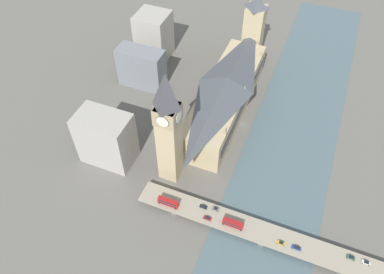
% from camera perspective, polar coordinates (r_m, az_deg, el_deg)
% --- Properties ---
extents(ground_plane, '(600.00, 600.00, 0.00)m').
position_cam_1_polar(ground_plane, '(257.93, 7.84, 1.88)').
color(ground_plane, '#605E56').
extents(river_water, '(55.25, 360.00, 0.30)m').
position_cam_1_polar(river_water, '(255.71, 15.04, -0.19)').
color(river_water, '#4C6066').
rests_on(river_water, ground_plane).
extents(parliament_hall, '(27.63, 107.20, 30.50)m').
position_cam_1_polar(parliament_hall, '(255.74, 5.14, 6.44)').
color(parliament_hall, tan).
rests_on(parliament_hall, ground_plane).
extents(clock_tower, '(12.68, 12.68, 76.77)m').
position_cam_1_polar(clock_tower, '(198.73, -3.61, 1.45)').
color(clock_tower, tan).
rests_on(clock_tower, ground_plane).
extents(victoria_tower, '(14.20, 14.20, 56.18)m').
position_cam_1_polar(victoria_tower, '(299.73, 9.34, 15.65)').
color(victoria_tower, tan).
rests_on(victoria_tower, ground_plane).
extents(road_bridge, '(142.50, 13.39, 4.55)m').
position_cam_1_polar(road_bridge, '(207.66, 10.91, -14.24)').
color(road_bridge, gray).
rests_on(road_bridge, ground_plane).
extents(double_decker_bus_lead, '(11.91, 2.64, 4.90)m').
position_cam_1_polar(double_decker_bus_lead, '(209.80, -3.66, -9.86)').
color(double_decker_bus_lead, red).
rests_on(double_decker_bus_lead, road_bridge).
extents(double_decker_bus_mid, '(11.42, 2.56, 4.57)m').
position_cam_1_polar(double_decker_bus_mid, '(204.15, 6.25, -12.96)').
color(double_decker_bus_mid, red).
rests_on(double_decker_bus_mid, road_bridge).
extents(car_northbound_lead, '(4.20, 1.79, 1.44)m').
position_cam_1_polar(car_northbound_lead, '(210.27, 1.76, -10.57)').
color(car_northbound_lead, black).
rests_on(car_northbound_lead, road_bridge).
extents(car_northbound_mid, '(4.24, 1.78, 1.41)m').
position_cam_1_polar(car_northbound_mid, '(213.96, 24.99, -16.93)').
color(car_northbound_mid, silver).
rests_on(car_northbound_mid, road_bridge).
extents(car_northbound_tail, '(4.03, 1.90, 1.50)m').
position_cam_1_polar(car_northbound_tail, '(209.81, 3.60, -10.88)').
color(car_northbound_tail, slate).
rests_on(car_northbound_tail, road_bridge).
extents(car_southbound_lead, '(4.77, 1.83, 1.43)m').
position_cam_1_polar(car_southbound_lead, '(205.88, 15.63, -15.94)').
color(car_southbound_lead, navy).
rests_on(car_southbound_lead, road_bridge).
extents(car_southbound_mid, '(4.09, 1.88, 1.27)m').
position_cam_1_polar(car_southbound_mid, '(205.24, 13.41, -15.43)').
color(car_southbound_mid, gold).
rests_on(car_southbound_mid, road_bridge).
extents(car_southbound_tail, '(4.06, 1.77, 1.46)m').
position_cam_1_polar(car_southbound_tail, '(212.25, 23.06, -16.53)').
color(car_southbound_tail, '#2D5638').
rests_on(car_southbound_tail, road_bridge).
extents(car_southbound_extra, '(4.41, 1.90, 1.44)m').
position_cam_1_polar(car_southbound_extra, '(206.77, 2.37, -12.25)').
color(car_southbound_extra, maroon).
rests_on(car_southbound_extra, road_bridge).
extents(city_block_west, '(33.93, 15.10, 29.91)m').
position_cam_1_polar(city_block_west, '(279.97, -7.68, 10.43)').
color(city_block_west, slate).
rests_on(city_block_west, ground_plane).
extents(city_block_center, '(24.34, 23.73, 37.42)m').
position_cam_1_polar(city_block_center, '(305.44, -5.84, 15.07)').
color(city_block_center, '#A39E93').
rests_on(city_block_center, ground_plane).
extents(city_block_east, '(31.83, 20.24, 34.98)m').
position_cam_1_polar(city_block_east, '(229.51, -12.96, -0.23)').
color(city_block_east, '#A39E93').
rests_on(city_block_east, ground_plane).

